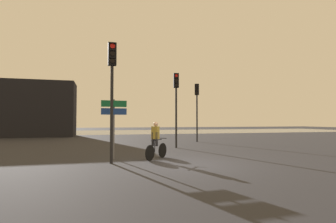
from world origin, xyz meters
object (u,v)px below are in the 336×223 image
at_px(direction_sign_post, 114,118).
at_px(distant_building, 17,109).
at_px(traffic_light_near_left, 112,80).
at_px(cyclist, 156,140).
at_px(traffic_light_center, 176,96).
at_px(traffic_light_far_right, 197,102).

bearing_deg(direction_sign_post, distant_building, -67.71).
distance_m(traffic_light_near_left, cyclist, 3.17).
bearing_deg(traffic_light_center, traffic_light_far_right, -116.90).
xyz_separation_m(distant_building, traffic_light_far_right, (15.93, -10.81, 0.30)).
bearing_deg(cyclist, direction_sign_post, -153.78).
relative_size(traffic_light_center, traffic_light_far_right, 0.99).
bearing_deg(distant_building, traffic_light_center, -49.16).
relative_size(distant_building, traffic_light_near_left, 2.44).
distance_m(traffic_light_near_left, direction_sign_post, 1.90).
relative_size(distant_building, traffic_light_center, 2.50).
height_order(traffic_light_near_left, cyclist, traffic_light_near_left).
xyz_separation_m(traffic_light_near_left, traffic_light_far_right, (7.15, 9.21, -0.06)).
bearing_deg(direction_sign_post, traffic_light_center, -139.02).
xyz_separation_m(distant_building, direction_sign_post, (8.93, -18.85, -1.13)).
xyz_separation_m(distant_building, traffic_light_center, (12.94, -14.97, 0.29)).
bearing_deg(traffic_light_far_right, traffic_light_near_left, 81.70).
bearing_deg(traffic_light_center, distant_building, -40.33).
xyz_separation_m(traffic_light_near_left, direction_sign_post, (0.15, 1.17, -1.49)).
distance_m(traffic_light_center, traffic_light_near_left, 6.54).
xyz_separation_m(traffic_light_center, direction_sign_post, (-4.01, -3.88, -1.41)).
height_order(distant_building, direction_sign_post, distant_building).
bearing_deg(traffic_light_near_left, cyclist, -164.40).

